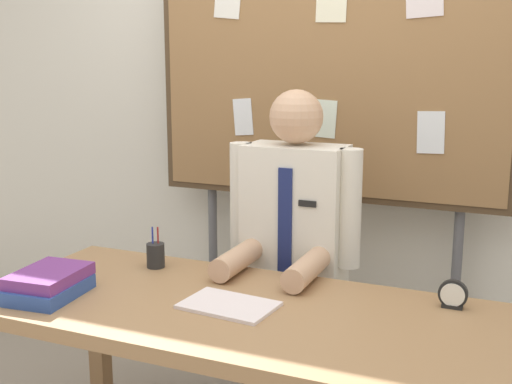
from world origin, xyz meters
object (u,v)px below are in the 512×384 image
object	(u,v)px
desk	(236,330)
bulletin_board	(327,67)
desk_clock	(453,295)
open_notebook	(229,305)
person	(293,275)
pen_holder	(156,255)
book_stack	(49,283)

from	to	relation	value
desk	bulletin_board	distance (m)	1.28
desk	desk_clock	bearing A→B (deg)	21.83
desk	bulletin_board	size ratio (longest dim) A/B	0.82
desk	open_notebook	world-z (taller)	open_notebook
person	pen_holder	xyz separation A→B (m)	(-0.46, -0.32, 0.12)
desk	desk_clock	distance (m)	0.72
book_stack	open_notebook	distance (m)	0.63
book_stack	desk_clock	xyz separation A→B (m)	(1.28, 0.44, -0.00)
person	book_stack	size ratio (longest dim) A/B	4.73
book_stack	desk	bearing A→B (deg)	15.50
open_notebook	person	bearing A→B (deg)	88.51
open_notebook	pen_holder	bearing A→B (deg)	149.47
open_notebook	desk_clock	xyz separation A→B (m)	(0.67, 0.28, 0.04)
person	book_stack	xyz separation A→B (m)	(-0.62, -0.73, 0.11)
bulletin_board	book_stack	bearing A→B (deg)	-118.79
person	desk_clock	distance (m)	0.73
desk	pen_holder	world-z (taller)	pen_holder
desk	book_stack	distance (m)	0.66
desk	pen_holder	size ratio (longest dim) A/B	10.86
desk	bulletin_board	xyz separation A→B (m)	(0.00, 0.96, 0.84)
person	open_notebook	distance (m)	0.58
person	desk_clock	world-z (taller)	person
person	bulletin_board	bearing A→B (deg)	90.00
book_stack	pen_holder	size ratio (longest dim) A/B	1.85
person	desk_clock	xyz separation A→B (m)	(0.66, -0.29, 0.11)
desk_clock	book_stack	bearing A→B (deg)	-161.19
desk_clock	person	bearing A→B (deg)	156.08
book_stack	bulletin_board	bearing A→B (deg)	61.21
desk	open_notebook	size ratio (longest dim) A/B	5.79
desk_clock	pen_holder	xyz separation A→B (m)	(-1.11, -0.02, 0.01)
bulletin_board	open_notebook	xyz separation A→B (m)	(-0.01, -0.98, -0.75)
person	open_notebook	xyz separation A→B (m)	(-0.01, -0.58, 0.07)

